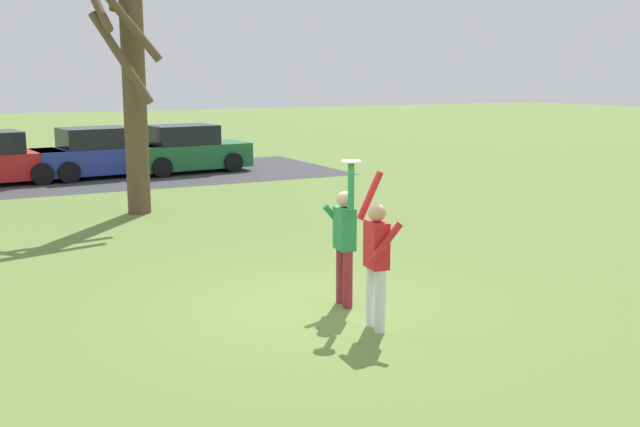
{
  "coord_description": "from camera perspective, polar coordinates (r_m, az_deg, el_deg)",
  "views": [
    {
      "loc": [
        -4.72,
        -9.06,
        3.25
      ],
      "look_at": [
        0.26,
        0.55,
        1.24
      ],
      "focal_mm": 42.1,
      "sensor_mm": 36.0,
      "label": 1
    }
  ],
  "objects": [
    {
      "name": "ground_plane",
      "position": [
        10.72,
        0.13,
        -7.13
      ],
      "size": [
        120.0,
        120.0,
        0.0
      ],
      "primitive_type": "plane",
      "color": "olive"
    },
    {
      "name": "person_catcher",
      "position": [
        10.57,
        1.87,
        -1.88
      ],
      "size": [
        0.49,
        0.57,
        2.08
      ],
      "rotation": [
        0.0,
        0.0,
        -1.7
      ],
      "color": "maroon",
      "rests_on": "ground_plane"
    },
    {
      "name": "person_defender",
      "position": [
        9.59,
        4.31,
        -3.2
      ],
      "size": [
        0.49,
        0.58,
        2.04
      ],
      "rotation": [
        0.0,
        0.0,
        1.44
      ],
      "color": "silver",
      "rests_on": "ground_plane"
    },
    {
      "name": "frisbee_disc",
      "position": [
        10.18,
        2.38,
        3.98
      ],
      "size": [
        0.27,
        0.27,
        0.02
      ],
      "primitive_type": "cylinder",
      "color": "white",
      "rests_on": "person_catcher"
    },
    {
      "name": "parked_car_blue",
      "position": [
        25.17,
        -16.42,
        4.34
      ],
      "size": [
        4.27,
        2.37,
        1.59
      ],
      "rotation": [
        0.0,
        0.0,
        0.11
      ],
      "color": "#233893",
      "rests_on": "ground_plane"
    },
    {
      "name": "parked_car_green",
      "position": [
        25.76,
        -10.17,
        4.73
      ],
      "size": [
        4.27,
        2.37,
        1.59
      ],
      "rotation": [
        0.0,
        0.0,
        0.11
      ],
      "color": "#1E6633",
      "rests_on": "ground_plane"
    },
    {
      "name": "parking_strip",
      "position": [
        24.77,
        -19.99,
        2.35
      ],
      "size": [
        18.73,
        6.4,
        0.01
      ],
      "primitive_type": "cube",
      "color": "#38383D",
      "rests_on": "ground_plane"
    },
    {
      "name": "bare_tree_tall",
      "position": [
        18.06,
        -14.14,
        9.21
      ],
      "size": [
        1.5,
        1.77,
        6.8
      ],
      "color": "brown",
      "rests_on": "ground_plane"
    }
  ]
}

